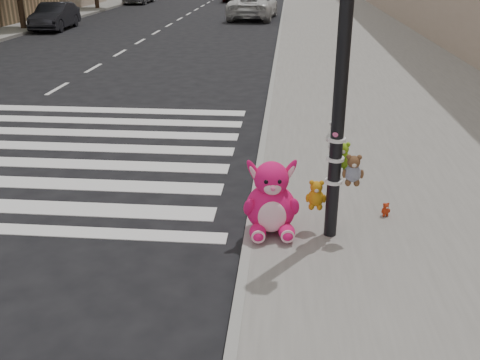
% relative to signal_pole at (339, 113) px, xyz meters
% --- Properties ---
extents(ground, '(120.00, 120.00, 0.00)m').
position_rel_signal_pole_xyz_m(ground, '(-2.61, -1.82, -1.76)').
color(ground, black).
rests_on(ground, ground).
extents(sidewalk_near, '(7.00, 80.00, 0.14)m').
position_rel_signal_pole_xyz_m(sidewalk_near, '(2.39, 8.18, -1.69)').
color(sidewalk_near, slate).
rests_on(sidewalk_near, ground).
extents(curb_edge, '(0.12, 80.00, 0.15)m').
position_rel_signal_pole_xyz_m(curb_edge, '(-1.06, 8.18, -1.69)').
color(curb_edge, gray).
rests_on(curb_edge, ground).
extents(signal_pole, '(0.69, 0.49, 4.00)m').
position_rel_signal_pole_xyz_m(signal_pole, '(0.00, 0.00, 0.00)').
color(signal_pole, black).
rests_on(signal_pole, sidewalk_near).
extents(pink_bunny, '(0.72, 0.80, 1.02)m').
position_rel_signal_pole_xyz_m(pink_bunny, '(-0.78, -0.00, -1.21)').
color(pink_bunny, '#EB1366').
rests_on(pink_bunny, sidewalk_near).
extents(red_teddy, '(0.16, 0.13, 0.20)m').
position_rel_signal_pole_xyz_m(red_teddy, '(0.79, 0.58, -1.52)').
color(red_teddy, '#AB2C11').
rests_on(red_teddy, sidewalk_near).
extents(car_dark_far, '(1.64, 4.06, 1.31)m').
position_rel_signal_pole_xyz_m(car_dark_far, '(-12.41, 20.82, -1.11)').
color(car_dark_far, black).
rests_on(car_dark_far, ground).
extents(car_white_near, '(2.84, 5.56, 1.50)m').
position_rel_signal_pole_xyz_m(car_white_near, '(-2.78, 26.62, -1.01)').
color(car_white_near, silver).
rests_on(car_white_near, ground).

